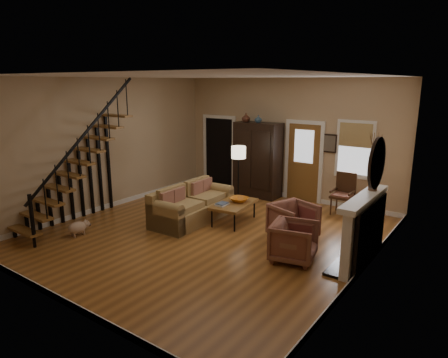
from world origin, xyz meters
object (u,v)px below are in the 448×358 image
Objects in this scene: armchair_left at (294,242)px; side_chair at (342,194)px; armoire at (258,160)px; coffee_table at (234,213)px; sofa at (193,204)px; armchair_right at (293,221)px; floor_lamp at (238,177)px.

side_chair is at bearing -9.22° from armchair_left.
armoire is 2.64× the size of armchair_left.
coffee_table is at bearing -131.88° from side_chair.
armoire is at bearing 107.72° from coffee_table.
armoire is 2.06× the size of side_chair.
sofa reaches higher than armchair_left.
armchair_right is at bearing 13.50° from armchair_left.
armoire reaches higher than side_chair.
sofa is at bearing -101.42° from floor_lamp.
armoire is 1.31× the size of floor_lamp.
sofa is 2.59× the size of armchair_right.
armchair_left is (2.76, -3.29, -0.69)m from armoire.
floor_lamp reaches higher than armchair_left.
floor_lamp reaches higher than coffee_table.
armchair_right is 0.52× the size of floor_lamp.
side_chair is at bearing 12.27° from armchair_right.
armoire is at bearing 26.92° from armchair_left.
floor_lamp is at bearing 38.46° from armchair_left.
sofa is 3.68m from side_chair.
armchair_left is 0.95× the size of armchair_right.
armoire is 1.72× the size of coffee_table.
armchair_right reaches higher than coffee_table.
armchair_right is at bearing -3.74° from coffee_table.
armoire is 2.61m from side_chair.
coffee_table is 1.30m from floor_lamp.
coffee_table is (0.86, 0.46, -0.17)m from sofa.
armoire reaches higher than coffee_table.
sofa reaches higher than armchair_right.
armchair_right is at bearing -97.03° from side_chair.
coffee_table is 2.76m from side_chair.
armoire is 4.35m from armchair_left.
coffee_table is at bearing -72.28° from armoire.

